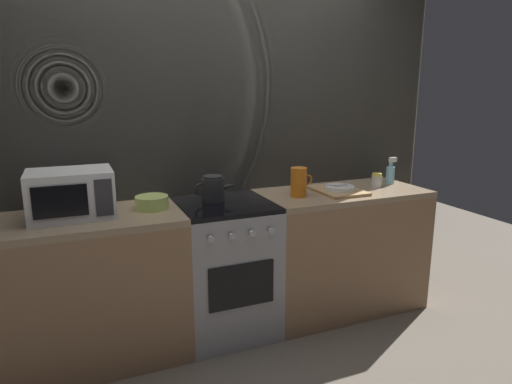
{
  "coord_description": "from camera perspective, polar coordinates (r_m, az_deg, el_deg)",
  "views": [
    {
      "loc": [
        -0.89,
        -2.66,
        1.62
      ],
      "look_at": [
        0.22,
        0.0,
        0.95
      ],
      "focal_mm": 31.41,
      "sensor_mm": 36.0,
      "label": 1
    }
  ],
  "objects": [
    {
      "name": "microwave",
      "position": [
        2.75,
        -22.5,
        -0.21
      ],
      "size": [
        0.46,
        0.35,
        0.27
      ],
      "color": "white",
      "rests_on": "counter_left"
    },
    {
      "name": "back_wall",
      "position": [
        3.14,
        -6.05,
        5.33
      ],
      "size": [
        3.6,
        0.05,
        2.4
      ],
      "color": "#B2AD9E",
      "rests_on": "ground_plane"
    },
    {
      "name": "counter_left",
      "position": [
        2.91,
        -21.32,
        -11.63
      ],
      "size": [
        1.2,
        0.6,
        0.9
      ],
      "color": "#997251",
      "rests_on": "ground_plane"
    },
    {
      "name": "spray_bottle",
      "position": [
        3.6,
        16.76,
        2.29
      ],
      "size": [
        0.08,
        0.06,
        0.2
      ],
      "color": "#8CCCE5",
      "rests_on": "counter_right"
    },
    {
      "name": "stove_unit",
      "position": [
        3.04,
        -3.91,
        -9.61
      ],
      "size": [
        0.6,
        0.63,
        0.9
      ],
      "color": "#9E9EA3",
      "rests_on": "ground_plane"
    },
    {
      "name": "mixing_bowl",
      "position": [
        2.81,
        -13.13,
        -1.3
      ],
      "size": [
        0.2,
        0.2,
        0.08
      ],
      "primitive_type": "cylinder",
      "color": "#B7D166",
      "rests_on": "counter_left"
    },
    {
      "name": "kettle",
      "position": [
        2.93,
        -5.48,
        0.45
      ],
      "size": [
        0.28,
        0.15,
        0.17
      ],
      "color": "#262628",
      "rests_on": "stove_unit"
    },
    {
      "name": "ground_plane",
      "position": [
        3.24,
        -3.79,
        -16.95
      ],
      "size": [
        8.0,
        8.0,
        0.0
      ],
      "primitive_type": "plane",
      "color": "#6B6054"
    },
    {
      "name": "spice_jar",
      "position": [
        3.45,
        15.12,
        1.45
      ],
      "size": [
        0.08,
        0.08,
        0.1
      ],
      "color": "silver",
      "rests_on": "counter_right"
    },
    {
      "name": "dish_pile",
      "position": [
        3.23,
        10.41,
        0.32
      ],
      "size": [
        0.3,
        0.4,
        0.06
      ],
      "color": "tan",
      "rests_on": "counter_right"
    },
    {
      "name": "pitcher",
      "position": [
        3.04,
        5.48,
        1.26
      ],
      "size": [
        0.16,
        0.11,
        0.2
      ],
      "color": "orange",
      "rests_on": "counter_right"
    },
    {
      "name": "counter_right",
      "position": [
        3.41,
        10.63,
        -7.19
      ],
      "size": [
        1.2,
        0.6,
        0.9
      ],
      "color": "#997251",
      "rests_on": "ground_plane"
    }
  ]
}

